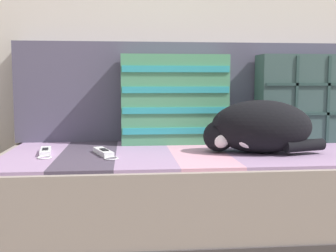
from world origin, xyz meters
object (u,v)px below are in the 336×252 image
throw_pillow_quilted (306,99)px  game_remote_far (104,153)px  couch (220,203)px  sleeping_cat (257,128)px  game_remote_near (45,152)px  throw_pillow_striped (174,99)px

throw_pillow_quilted → game_remote_far: throw_pillow_quilted is taller
couch → throw_pillow_quilted: size_ratio=4.07×
couch → throw_pillow_quilted: (0.41, 0.18, 0.40)m
sleeping_cat → game_remote_near: bearing=176.3°
throw_pillow_quilted → sleeping_cat: bearing=-137.6°
throw_pillow_striped → game_remote_far: throw_pillow_striped is taller
throw_pillow_quilted → game_remote_far: (-0.86, -0.27, -0.18)m
sleeping_cat → game_remote_far: size_ratio=2.12×
throw_pillow_striped → game_remote_near: (-0.49, -0.23, -0.18)m
game_remote_near → sleeping_cat: bearing=-3.7°
throw_pillow_striped → sleeping_cat: throw_pillow_striped is taller
couch → game_remote_near: (-0.66, -0.05, 0.22)m
game_remote_near → throw_pillow_striped: bearing=24.9°
sleeping_cat → game_remote_near: (-0.76, 0.05, -0.08)m
throw_pillow_quilted → throw_pillow_striped: bearing=-180.0°
sleeping_cat → game_remote_far: 0.56m
sleeping_cat → game_remote_far: (-0.55, 0.01, -0.08)m
couch → game_remote_near: bearing=-175.3°
throw_pillow_striped → sleeping_cat: 0.40m
game_remote_near → game_remote_far: size_ratio=0.94×
couch → game_remote_near: game_remote_near is taller
couch → game_remote_far: bearing=-168.6°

